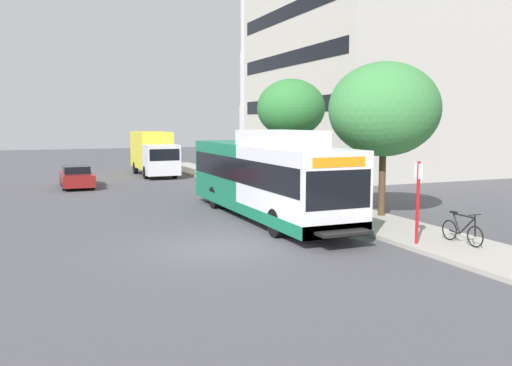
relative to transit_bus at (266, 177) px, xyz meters
name	(u,v)px	position (x,y,z in m)	size (l,w,h in m)	color
ground_plane	(160,210)	(-3.63, 3.65, -1.70)	(120.00, 120.00, 0.00)	#4C4C51
sidewalk_curb	(318,206)	(3.37, 1.65, -1.63)	(3.00, 56.00, 0.14)	#A8A399
transit_bus	(266,177)	(0.00, 0.00, 0.00)	(2.58, 12.25, 3.65)	white
bus_stop_sign_pole	(418,196)	(2.30, -6.65, -0.05)	(0.10, 0.36, 2.60)	red
bicycle_parked	(462,230)	(3.62, -7.21, -1.14)	(0.52, 1.76, 1.02)	black
street_tree_near_stop	(384,109)	(4.37, -1.92, 2.76)	(4.47, 4.47, 6.24)	#4C3823
street_tree_mid_block	(291,108)	(4.05, 5.90, 2.99)	(3.65, 3.65, 6.12)	#4C3823
parked_car_far_lane	(77,177)	(-6.44, 14.07, -1.04)	(1.80, 4.50, 1.33)	maroon
box_truck_background	(154,152)	(-0.57, 19.53, 0.04)	(2.32, 7.01, 3.25)	silver
lattice_comm_tower	(244,82)	(12.62, 34.81, 6.66)	(1.10, 1.10, 25.45)	#B7B7BC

